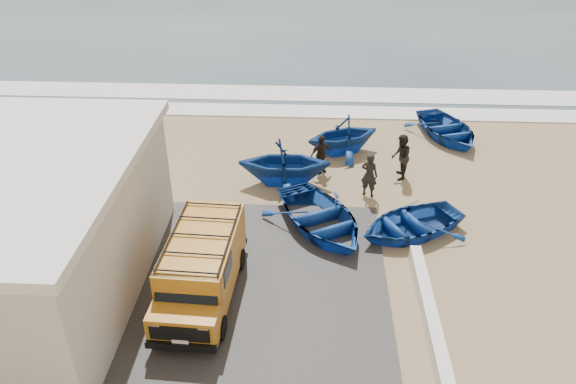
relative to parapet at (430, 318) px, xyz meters
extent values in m
plane|color=#998059|center=(-5.00, 3.00, -0.28)|extent=(160.00, 160.00, 0.00)
cube|color=#383634|center=(-7.00, 1.00, -0.25)|extent=(12.00, 10.00, 0.05)
cube|color=white|center=(-5.00, 15.00, -0.25)|extent=(180.00, 1.60, 0.06)
cube|color=white|center=(-5.00, 17.50, -0.26)|extent=(180.00, 2.20, 0.04)
cube|color=black|center=(-8.55, 2.50, 2.33)|extent=(0.08, 0.70, 0.90)
cube|color=silver|center=(0.00, 0.00, 0.00)|extent=(0.35, 6.00, 0.55)
cube|color=#C1781C|center=(-6.54, 1.25, 0.87)|extent=(2.05, 3.89, 1.61)
cube|color=#C1781C|center=(-6.66, -1.09, 0.50)|extent=(1.89, 0.97, 0.88)
cube|color=black|center=(-6.64, -0.63, 1.28)|extent=(1.72, 0.42, 0.70)
cube|color=black|center=(-6.69, -1.55, 0.60)|extent=(1.58, 0.16, 0.44)
cube|color=black|center=(-6.69, -1.58, 0.18)|extent=(1.89, 0.23, 0.21)
cube|color=black|center=(-6.54, 1.20, 1.75)|extent=(1.94, 3.59, 0.06)
cylinder|color=black|center=(-7.51, -0.66, 0.07)|extent=(0.25, 0.69, 0.68)
cylinder|color=black|center=(-7.35, 2.36, 0.07)|extent=(0.25, 0.69, 0.68)
cylinder|color=black|center=(-5.78, -0.75, 0.07)|extent=(0.25, 0.69, 0.68)
cylinder|color=black|center=(-5.62, 2.27, 0.07)|extent=(0.25, 0.69, 0.68)
imported|color=#124094|center=(-3.07, 4.58, 0.19)|extent=(5.04, 5.54, 0.94)
imported|color=#124094|center=(0.05, 4.48, 0.13)|extent=(4.79, 4.34, 0.81)
imported|color=#124094|center=(-4.50, 7.70, 0.69)|extent=(3.73, 3.24, 1.92)
imported|color=#124094|center=(-2.11, 10.53, 0.60)|extent=(4.23, 4.01, 1.75)
imported|color=#124094|center=(2.80, 12.32, 0.16)|extent=(4.19, 4.96, 0.88)
imported|color=black|center=(-1.22, 6.96, 0.63)|extent=(0.78, 0.66, 1.80)
imported|color=black|center=(0.14, 8.38, 0.68)|extent=(0.80, 0.98, 1.90)
imported|color=black|center=(-3.07, 8.73, 0.55)|extent=(1.03, 0.88, 1.65)
camera|label=1|loc=(-3.40, -11.77, 11.15)|focal=35.00mm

